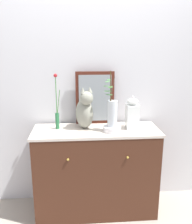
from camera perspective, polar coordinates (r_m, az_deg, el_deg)
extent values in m
plane|color=#A0988B|center=(2.85, 0.00, -21.89)|extent=(6.00, 6.00, 0.00)
cube|color=silver|center=(2.62, -0.54, 5.94)|extent=(4.40, 0.08, 2.60)
cube|color=#462517|center=(2.61, 0.00, -14.00)|extent=(1.23, 0.45, 0.90)
cube|color=beige|center=(2.42, 0.00, -4.41)|extent=(1.26, 0.46, 0.02)
sphere|color=#B79338|center=(2.27, -6.64, -11.10)|extent=(0.02, 0.02, 0.02)
sphere|color=#B79338|center=(2.31, 7.47, -10.59)|extent=(0.02, 0.02, 0.02)
cube|color=#4C1F15|center=(2.54, -0.25, 3.33)|extent=(0.40, 0.03, 0.55)
cube|color=gray|center=(2.53, -0.22, 3.26)|extent=(0.34, 0.01, 0.49)
ellipsoid|color=gray|center=(2.43, -2.76, -0.38)|extent=(0.23, 0.27, 0.30)
sphere|color=gray|center=(2.33, -2.27, 3.30)|extent=(0.13, 0.13, 0.13)
cone|color=gray|center=(2.33, -1.46, 5.26)|extent=(0.05, 0.05, 0.06)
cone|color=gray|center=(2.30, -3.14, 5.14)|extent=(0.05, 0.05, 0.06)
cylinder|color=gray|center=(2.67, -4.36, -1.95)|extent=(0.10, 0.21, 0.03)
cylinder|color=#266C3D|center=(2.44, -9.11, -2.11)|extent=(0.04, 0.04, 0.16)
cylinder|color=#3C7F37|center=(2.38, -9.36, 3.83)|extent=(0.01, 0.01, 0.35)
sphere|color=#A51D21|center=(2.35, -9.57, 8.50)|extent=(0.04, 0.04, 0.04)
cylinder|color=#3C7630|center=(2.39, -8.83, 2.43)|extent=(0.04, 0.01, 0.23)
cylinder|color=white|center=(2.36, 3.80, -3.99)|extent=(0.17, 0.17, 0.05)
cylinder|color=silver|center=(2.31, 3.87, -0.40)|extent=(0.10, 0.10, 0.25)
cylinder|color=brown|center=(2.27, 3.47, 3.63)|extent=(0.01, 0.03, 0.28)
ellipsoid|color=#41793E|center=(2.25, 3.09, 4.10)|extent=(0.08, 0.06, 0.01)
ellipsoid|color=#43763A|center=(2.24, 2.82, 4.93)|extent=(0.08, 0.05, 0.01)
ellipsoid|color=#3D763A|center=(2.23, 3.38, 5.83)|extent=(0.07, 0.08, 0.01)
cylinder|color=#523329|center=(2.28, 3.64, 4.29)|extent=(0.07, 0.05, 0.32)
ellipsoid|color=#39813D|center=(2.29, 2.87, 4.96)|extent=(0.08, 0.06, 0.01)
ellipsoid|color=#43763B|center=(2.33, 2.38, 6.14)|extent=(0.07, 0.08, 0.01)
ellipsoid|color=#417E3A|center=(2.32, 2.64, 7.14)|extent=(0.07, 0.08, 0.01)
cylinder|color=#47381A|center=(2.26, 3.50, 4.86)|extent=(0.01, 0.04, 0.38)
ellipsoid|color=#3F7532|center=(2.24, 3.45, 5.94)|extent=(0.06, 0.08, 0.01)
ellipsoid|color=#3A8737|center=(2.25, 3.00, 7.60)|extent=(0.05, 0.07, 0.01)
cube|color=white|center=(2.43, 8.52, -1.12)|extent=(0.12, 0.12, 0.25)
ellipsoid|color=white|center=(2.39, 8.66, 2.46)|extent=(0.11, 0.11, 0.06)
sphere|color=white|center=(2.38, 8.70, 3.49)|extent=(0.02, 0.02, 0.02)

